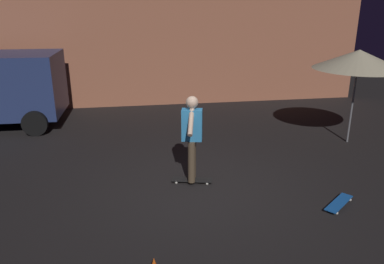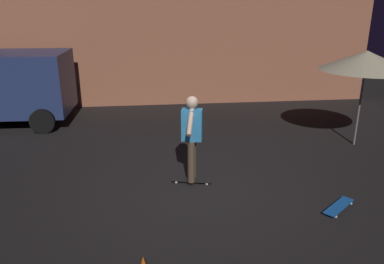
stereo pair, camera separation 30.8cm
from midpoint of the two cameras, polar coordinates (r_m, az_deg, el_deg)
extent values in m
plane|color=black|center=(7.27, 2.07, -8.65)|extent=(28.00, 28.00, 0.00)
cube|color=#B76B4C|center=(14.40, -0.09, 12.63)|extent=(12.26, 3.10, 3.53)
cylinder|color=black|center=(10.89, -20.71, 1.53)|extent=(0.67, 0.24, 0.66)
cylinder|color=black|center=(12.73, -18.44, 4.22)|extent=(0.67, 0.24, 0.66)
cylinder|color=slate|center=(10.04, 24.68, 4.18)|extent=(0.05, 0.05, 2.20)
cone|color=beige|center=(9.86, 25.47, 9.65)|extent=(2.10, 2.10, 0.45)
cube|color=black|center=(7.52, 1.18, -7.15)|extent=(0.81, 0.38, 0.02)
sphere|color=silver|center=(7.59, 3.52, -7.22)|extent=(0.05, 0.05, 0.05)
sphere|color=silver|center=(7.43, 3.43, -7.80)|extent=(0.05, 0.05, 0.05)
sphere|color=silver|center=(7.64, -1.01, -6.98)|extent=(0.05, 0.05, 0.05)
sphere|color=silver|center=(7.49, -1.19, -7.55)|extent=(0.05, 0.05, 0.05)
cube|color=#1959B2|center=(7.13, 22.32, -10.25)|extent=(0.73, 0.65, 0.02)
sphere|color=silver|center=(6.88, 21.95, -11.68)|extent=(0.05, 0.05, 0.05)
sphere|color=silver|center=(6.93, 20.64, -11.26)|extent=(0.05, 0.05, 0.05)
sphere|color=silver|center=(7.38, 23.81, -9.76)|extent=(0.05, 0.05, 0.05)
sphere|color=silver|center=(7.43, 22.59, -9.40)|extent=(0.05, 0.05, 0.05)
cylinder|color=brown|center=(7.44, 1.29, -3.88)|extent=(0.14, 0.14, 0.82)
cylinder|color=brown|center=(7.24, 1.11, -4.56)|extent=(0.14, 0.14, 0.82)
cube|color=#338CCC|center=(7.09, 1.24, 1.06)|extent=(0.42, 0.30, 0.60)
sphere|color=beige|center=(6.97, 1.27, 4.46)|extent=(0.23, 0.23, 0.23)
cylinder|color=beige|center=(7.25, 1.43, 2.72)|extent=(0.21, 0.55, 0.46)
cylinder|color=beige|center=(6.84, 1.06, 1.69)|extent=(0.21, 0.55, 0.46)
camera|label=1|loc=(0.15, -88.76, 0.43)|focal=35.62mm
camera|label=2|loc=(0.15, 91.24, -0.43)|focal=35.62mm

